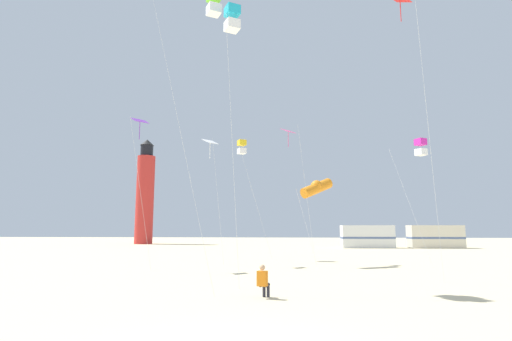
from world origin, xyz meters
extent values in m
cube|color=orange|center=(0.15, 7.05, 0.68)|extent=(0.39, 0.32, 0.52)
sphere|color=#D8A87F|center=(0.15, 7.05, 1.06)|extent=(0.20, 0.20, 0.20)
cylinder|color=#2D2D38|center=(0.28, 7.19, 0.44)|extent=(0.24, 0.38, 0.13)
cylinder|color=#2D2D38|center=(0.34, 7.34, 0.21)|extent=(0.11, 0.11, 0.42)
cylinder|color=#2D2D38|center=(0.13, 7.24, 0.44)|extent=(0.24, 0.38, 0.13)
cylinder|color=#2D2D38|center=(0.19, 7.39, 0.21)|extent=(0.11, 0.11, 0.42)
cylinder|color=silver|center=(-3.57, 19.13, 4.19)|extent=(0.66, 1.37, 8.38)
cube|color=white|center=(-4.24, 19.46, 8.38)|extent=(1.22, 1.22, 0.40)
cylinder|color=white|center=(-4.24, 19.46, 7.73)|extent=(0.04, 0.04, 1.10)
cylinder|color=silver|center=(-3.31, 8.37, 6.49)|extent=(3.47, 2.02, 12.98)
cube|color=white|center=(-2.31, 10.09, 12.63)|extent=(0.82, 0.82, 0.44)
cylinder|color=silver|center=(2.41, 20.85, 4.76)|extent=(1.19, 2.48, 9.53)
cube|color=#E54C8C|center=(1.18, 21.44, 9.52)|extent=(1.22, 1.22, 0.40)
cylinder|color=#E54C8C|center=(1.18, 21.44, 8.87)|extent=(0.04, 0.04, 1.10)
cylinder|color=silver|center=(7.52, 11.08, 6.85)|extent=(1.07, 1.58, 13.70)
cylinder|color=red|center=(6.74, 11.61, 13.04)|extent=(0.04, 0.04, 1.10)
cylinder|color=silver|center=(8.89, 19.03, 3.92)|extent=(1.70, 2.39, 7.84)
cube|color=#D826A5|center=(10.07, 19.86, 8.19)|extent=(0.82, 0.82, 0.44)
cube|color=white|center=(10.07, 19.86, 7.49)|extent=(0.82, 0.82, 0.44)
cylinder|color=silver|center=(-7.56, 15.50, 4.52)|extent=(1.32, 0.94, 9.05)
cube|color=purple|center=(-8.02, 16.16, 9.05)|extent=(1.22, 1.22, 0.40)
cylinder|color=purple|center=(-8.02, 16.16, 8.40)|extent=(0.04, 0.04, 1.10)
cylinder|color=silver|center=(-1.23, 9.09, 5.89)|extent=(0.65, 0.22, 11.78)
cube|color=#1EB2D1|center=(-1.34, 9.41, 12.13)|extent=(0.82, 0.82, 0.44)
cube|color=white|center=(-1.34, 9.41, 11.43)|extent=(0.82, 0.82, 0.44)
cylinder|color=silver|center=(2.26, 18.74, 2.53)|extent=(1.23, 1.52, 5.06)
cylinder|color=orange|center=(3.01, 19.35, 5.06)|extent=(2.38, 2.11, 1.48)
sphere|color=orange|center=(3.01, 19.35, 5.21)|extent=(0.76, 0.76, 0.76)
cylinder|color=silver|center=(-1.39, 23.19, 4.50)|extent=(2.51, 2.43, 9.01)
cube|color=yellow|center=(-2.60, 24.44, 9.35)|extent=(0.82, 0.82, 0.44)
cube|color=white|center=(-2.60, 24.44, 8.65)|extent=(0.82, 0.82, 0.44)
cylinder|color=red|center=(-21.61, 54.55, 7.00)|extent=(2.80, 2.80, 14.00)
cylinder|color=black|center=(-21.61, 54.55, 14.90)|extent=(2.00, 2.00, 1.80)
cone|color=black|center=(-21.61, 54.55, 16.30)|extent=(2.20, 2.20, 1.00)
cube|color=white|center=(11.04, 44.27, 1.40)|extent=(6.45, 2.44, 2.80)
cube|color=#4C608C|center=(11.04, 44.27, 1.26)|extent=(6.49, 2.48, 0.24)
cube|color=beige|center=(19.37, 44.38, 1.40)|extent=(6.47, 2.49, 2.80)
cube|color=#4C608C|center=(19.37, 44.38, 1.26)|extent=(6.51, 2.54, 0.24)
camera|label=1|loc=(1.04, -7.10, 2.41)|focal=27.81mm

